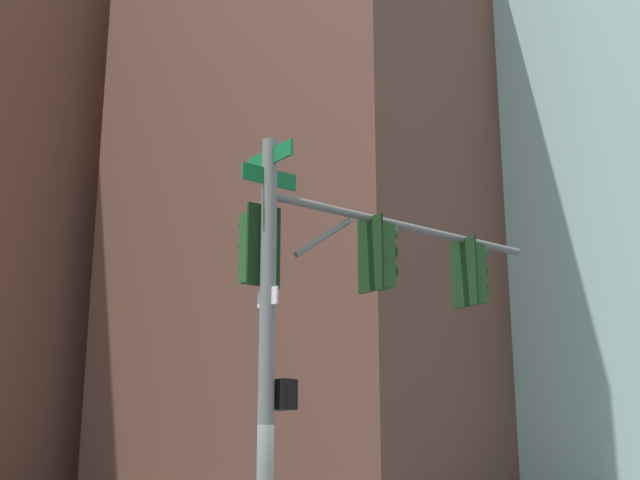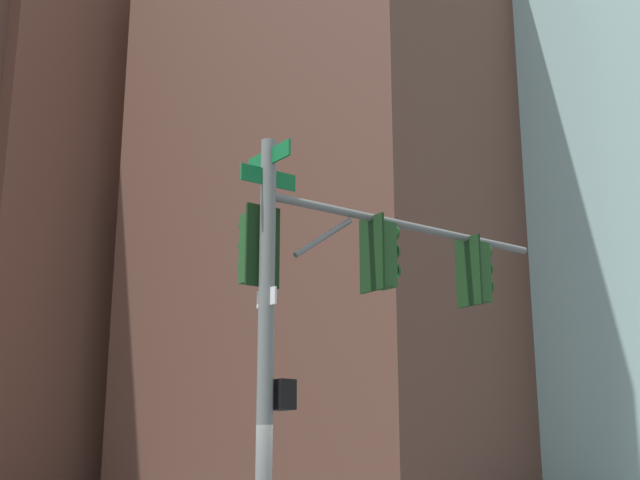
# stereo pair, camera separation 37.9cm
# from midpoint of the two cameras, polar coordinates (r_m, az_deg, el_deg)

# --- Properties ---
(signal_pole_assembly) EXTENTS (2.09, 5.62, 6.45)m
(signal_pole_assembly) POSITION_cam_midpoint_polar(r_m,az_deg,el_deg) (12.57, 0.52, -3.48)
(signal_pole_assembly) COLOR slate
(signal_pole_assembly) RESTS_ON ground_plane
(building_brick_nearside) EXTENTS (19.53, 19.59, 35.53)m
(building_brick_nearside) POSITION_cam_midpoint_polar(r_m,az_deg,el_deg) (53.08, 0.32, 2.56)
(building_brick_nearside) COLOR brown
(building_brick_nearside) RESTS_ON ground_plane
(building_glass_tower) EXTENTS (30.88, 33.80, 70.73)m
(building_glass_tower) POSITION_cam_midpoint_polar(r_m,az_deg,el_deg) (74.25, 14.14, 12.47)
(building_glass_tower) COLOR #9EC6C1
(building_glass_tower) RESTS_ON ground_plane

